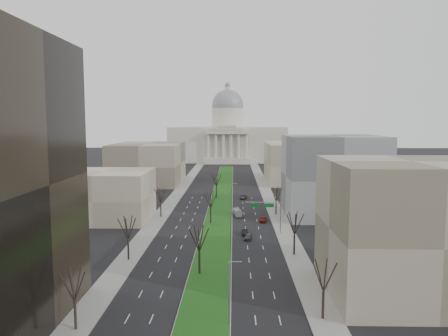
# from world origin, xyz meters

# --- Properties ---
(ground) EXTENTS (600.00, 600.00, 0.00)m
(ground) POSITION_xyz_m (0.00, 120.00, 0.00)
(ground) COLOR black
(ground) RESTS_ON ground
(median) EXTENTS (8.00, 222.03, 0.20)m
(median) POSITION_xyz_m (0.00, 118.99, 0.10)
(median) COLOR #999993
(median) RESTS_ON ground
(sidewalk_left) EXTENTS (5.00, 330.00, 0.15)m
(sidewalk_left) POSITION_xyz_m (-17.50, 95.00, 0.07)
(sidewalk_left) COLOR gray
(sidewalk_left) RESTS_ON ground
(sidewalk_right) EXTENTS (5.00, 330.00, 0.15)m
(sidewalk_right) POSITION_xyz_m (17.50, 95.00, 0.07)
(sidewalk_right) COLOR gray
(sidewalk_right) RESTS_ON ground
(capitol) EXTENTS (80.00, 46.00, 55.00)m
(capitol) POSITION_xyz_m (0.00, 269.59, 16.31)
(capitol) COLOR beige
(capitol) RESTS_ON ground
(building_beige_left) EXTENTS (26.00, 22.00, 14.00)m
(building_beige_left) POSITION_xyz_m (-33.00, 85.00, 7.00)
(building_beige_left) COLOR tan
(building_beige_left) RESTS_ON ground
(building_tan_right) EXTENTS (26.00, 24.00, 22.00)m
(building_tan_right) POSITION_xyz_m (33.00, 32.00, 11.00)
(building_tan_right) COLOR #79705D
(building_tan_right) RESTS_ON ground
(building_grey_right) EXTENTS (28.00, 26.00, 24.00)m
(building_grey_right) POSITION_xyz_m (34.00, 92.00, 12.00)
(building_grey_right) COLOR slate
(building_grey_right) RESTS_ON ground
(building_far_left) EXTENTS (30.00, 40.00, 18.00)m
(building_far_left) POSITION_xyz_m (-35.00, 160.00, 9.00)
(building_far_left) COLOR #79705D
(building_far_left) RESTS_ON ground
(building_far_right) EXTENTS (30.00, 40.00, 18.00)m
(building_far_right) POSITION_xyz_m (35.00, 165.00, 9.00)
(building_far_right) COLOR tan
(building_far_right) RESTS_ON ground
(tree_left_near) EXTENTS (5.10, 5.10, 9.18)m
(tree_left_near) POSITION_xyz_m (-17.20, 18.00, 6.61)
(tree_left_near) COLOR black
(tree_left_near) RESTS_ON ground
(tree_left_mid) EXTENTS (5.40, 5.40, 9.72)m
(tree_left_mid) POSITION_xyz_m (-17.20, 48.00, 7.00)
(tree_left_mid) COLOR black
(tree_left_mid) RESTS_ON ground
(tree_left_far) EXTENTS (5.28, 5.28, 9.50)m
(tree_left_far) POSITION_xyz_m (-17.20, 88.00, 6.84)
(tree_left_far) COLOR black
(tree_left_far) RESTS_ON ground
(tree_right_near) EXTENTS (5.16, 5.16, 9.29)m
(tree_right_near) POSITION_xyz_m (17.20, 22.00, 6.69)
(tree_right_near) COLOR black
(tree_right_near) RESTS_ON ground
(tree_right_mid) EXTENTS (5.52, 5.52, 9.94)m
(tree_right_mid) POSITION_xyz_m (17.20, 52.00, 7.16)
(tree_right_mid) COLOR black
(tree_right_mid) RESTS_ON ground
(tree_right_far) EXTENTS (5.04, 5.04, 9.07)m
(tree_right_far) POSITION_xyz_m (17.20, 92.00, 6.53)
(tree_right_far) COLOR black
(tree_right_far) RESTS_ON ground
(tree_median_a) EXTENTS (5.40, 5.40, 9.72)m
(tree_median_a) POSITION_xyz_m (-2.00, 40.00, 7.00)
(tree_median_a) COLOR black
(tree_median_a) RESTS_ON ground
(tree_median_b) EXTENTS (5.40, 5.40, 9.72)m
(tree_median_b) POSITION_xyz_m (-2.00, 80.00, 7.00)
(tree_median_b) COLOR black
(tree_median_b) RESTS_ON ground
(tree_median_c) EXTENTS (5.40, 5.40, 9.72)m
(tree_median_c) POSITION_xyz_m (-2.00, 120.00, 7.00)
(tree_median_c) COLOR black
(tree_median_c) RESTS_ON ground
(streetlamp_median_a) EXTENTS (1.90, 0.20, 9.16)m
(streetlamp_median_a) POSITION_xyz_m (3.76, 20.00, 4.81)
(streetlamp_median_a) COLOR gray
(streetlamp_median_a) RESTS_ON ground
(streetlamp_median_b) EXTENTS (1.90, 0.20, 9.16)m
(streetlamp_median_b) POSITION_xyz_m (3.76, 55.00, 4.81)
(streetlamp_median_b) COLOR gray
(streetlamp_median_b) RESTS_ON ground
(streetlamp_median_c) EXTENTS (1.90, 0.20, 9.16)m
(streetlamp_median_c) POSITION_xyz_m (3.76, 95.00, 4.81)
(streetlamp_median_c) COLOR gray
(streetlamp_median_c) RESTS_ON ground
(mast_arm_signs) EXTENTS (9.12, 0.24, 8.09)m
(mast_arm_signs) POSITION_xyz_m (13.49, 70.03, 6.11)
(mast_arm_signs) COLOR gray
(mast_arm_signs) RESTS_ON ground
(car_grey_near) EXTENTS (2.25, 4.20, 1.36)m
(car_grey_near) POSITION_xyz_m (7.85, 64.10, 0.68)
(car_grey_near) COLOR #424649
(car_grey_near) RESTS_ON ground
(car_black) EXTENTS (1.57, 4.30, 1.41)m
(car_black) POSITION_xyz_m (7.17, 68.65, 0.70)
(car_black) COLOR black
(car_black) RESTS_ON ground
(car_red) EXTENTS (2.35, 4.89, 1.37)m
(car_red) POSITION_xyz_m (12.70, 82.83, 0.69)
(car_red) COLOR #66110D
(car_red) RESTS_ON ground
(car_grey_far) EXTENTS (2.84, 5.20, 1.38)m
(car_grey_far) POSITION_xyz_m (7.89, 119.33, 0.69)
(car_grey_far) COLOR #474B4E
(car_grey_far) RESTS_ON ground
(box_van) EXTENTS (2.84, 7.69, 2.09)m
(box_van) POSITION_xyz_m (5.50, 90.57, 1.05)
(box_van) COLOR silver
(box_van) RESTS_ON ground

